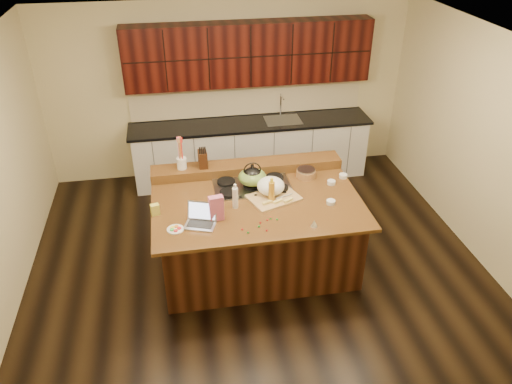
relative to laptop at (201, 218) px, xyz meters
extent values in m
cube|color=black|center=(0.67, 0.35, -0.98)|extent=(5.50, 5.00, 0.01)
cube|color=silver|center=(0.67, 0.35, 1.73)|extent=(5.50, 5.00, 0.01)
cube|color=beige|center=(0.67, 2.85, 0.37)|extent=(5.50, 0.01, 2.70)
cube|color=beige|center=(0.67, -2.16, 0.37)|extent=(5.50, 0.01, 2.70)
cube|color=beige|center=(3.42, 0.35, 0.37)|extent=(0.01, 5.00, 2.70)
cube|color=black|center=(0.67, 0.35, -0.54)|extent=(2.22, 1.42, 0.88)
cube|color=black|center=(0.67, 0.35, -0.08)|extent=(2.40, 1.60, 0.04)
cube|color=black|center=(0.67, 1.05, 0.00)|extent=(2.40, 0.30, 0.12)
cube|color=gray|center=(0.67, 0.65, -0.05)|extent=(0.92, 0.52, 0.02)
cylinder|color=black|center=(0.37, 0.78, -0.03)|extent=(0.22, 0.22, 0.03)
cylinder|color=black|center=(0.97, 0.78, -0.03)|extent=(0.22, 0.22, 0.03)
cylinder|color=black|center=(0.37, 0.52, -0.03)|extent=(0.22, 0.22, 0.03)
cylinder|color=black|center=(0.97, 0.52, -0.03)|extent=(0.22, 0.22, 0.03)
cylinder|color=black|center=(0.67, 0.65, -0.03)|extent=(0.22, 0.22, 0.03)
cube|color=silver|center=(0.97, 2.52, -0.53)|extent=(3.60, 0.62, 0.90)
cube|color=black|center=(0.97, 2.52, -0.06)|extent=(3.70, 0.66, 0.04)
cube|color=gray|center=(1.47, 2.52, -0.04)|extent=(0.55, 0.42, 0.01)
cylinder|color=gray|center=(1.47, 2.70, 0.14)|extent=(0.02, 0.02, 0.36)
cube|color=black|center=(0.97, 2.67, 0.97)|extent=(3.60, 0.34, 0.90)
cube|color=beige|center=(0.97, 2.83, 0.22)|extent=(3.60, 0.03, 0.50)
ellipsoid|color=black|center=(0.67, 0.65, 0.09)|extent=(0.27, 0.27, 0.21)
ellipsoid|color=#597830|center=(0.67, 0.65, 0.08)|extent=(0.43, 0.43, 0.18)
cube|color=#B7B7BC|center=(-0.02, -0.05, -0.05)|extent=(0.37, 0.31, 0.01)
cube|color=black|center=(-0.02, -0.05, -0.04)|extent=(0.30, 0.21, 0.00)
cube|color=#B7B7BC|center=(0.02, 0.06, 0.06)|extent=(0.32, 0.17, 0.20)
cube|color=silver|center=(0.02, 0.05, 0.06)|extent=(0.29, 0.14, 0.17)
cylinder|color=gold|center=(0.82, 0.26, 0.08)|extent=(0.09, 0.09, 0.27)
cylinder|color=silver|center=(0.40, 0.24, 0.07)|extent=(0.07, 0.07, 0.25)
cube|color=tan|center=(0.87, 0.35, -0.05)|extent=(0.66, 0.57, 0.03)
ellipsoid|color=white|center=(0.85, 0.43, 0.07)|extent=(0.32, 0.32, 0.20)
cube|color=#EDD872|center=(0.77, 0.21, -0.02)|extent=(0.12, 0.03, 0.03)
cube|color=#EDD872|center=(0.89, 0.21, -0.02)|extent=(0.12, 0.03, 0.03)
cube|color=#EDD872|center=(1.01, 0.21, -0.02)|extent=(0.12, 0.03, 0.03)
cylinder|color=gray|center=(0.99, 0.33, -0.03)|extent=(0.21, 0.09, 0.01)
cylinder|color=white|center=(1.49, 0.12, -0.04)|extent=(0.12, 0.12, 0.04)
cylinder|color=white|center=(1.63, 0.55, -0.04)|extent=(0.11, 0.11, 0.04)
cylinder|color=white|center=(1.82, 0.68, -0.04)|extent=(0.12, 0.12, 0.04)
cylinder|color=#996B3F|center=(1.37, 0.78, -0.01)|extent=(0.30, 0.30, 0.09)
cone|color=silver|center=(1.18, -0.26, -0.02)|extent=(0.09, 0.09, 0.07)
cube|color=#C65D83|center=(0.17, 0.04, 0.08)|extent=(0.16, 0.10, 0.29)
cylinder|color=white|center=(-0.28, -0.08, -0.05)|extent=(0.21, 0.21, 0.01)
cube|color=gold|center=(-0.48, 0.25, 0.00)|extent=(0.10, 0.08, 0.13)
cylinder|color=white|center=(-0.14, 1.05, 0.13)|extent=(0.15, 0.15, 0.14)
cube|color=black|center=(0.12, 1.05, 0.16)|extent=(0.11, 0.17, 0.21)
ellipsoid|color=red|center=(0.41, -0.21, -0.05)|extent=(0.02, 0.02, 0.02)
ellipsoid|color=#198C26|center=(0.75, -0.06, -0.05)|extent=(0.02, 0.02, 0.02)
ellipsoid|color=red|center=(0.66, -0.27, -0.05)|extent=(0.02, 0.02, 0.02)
ellipsoid|color=#198C26|center=(0.46, -0.27, -0.05)|extent=(0.02, 0.02, 0.02)
ellipsoid|color=red|center=(0.62, -0.12, -0.05)|extent=(0.02, 0.02, 0.02)
ellipsoid|color=#198C26|center=(0.60, -0.18, -0.05)|extent=(0.02, 0.02, 0.02)
ellipsoid|color=red|center=(0.75, -0.04, -0.05)|extent=(0.02, 0.02, 0.02)
ellipsoid|color=#198C26|center=(0.81, -0.09, -0.05)|extent=(0.02, 0.02, 0.02)
ellipsoid|color=red|center=(0.71, -0.08, -0.05)|extent=(0.02, 0.02, 0.02)
ellipsoid|color=#198C26|center=(0.59, -0.19, -0.05)|extent=(0.02, 0.02, 0.02)
camera|label=1|loc=(-0.19, -4.43, 3.01)|focal=35.00mm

